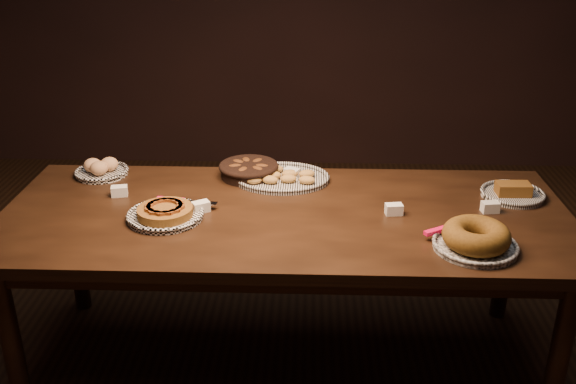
{
  "coord_description": "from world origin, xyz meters",
  "views": [
    {
      "loc": [
        0.1,
        -2.43,
        1.92
      ],
      "look_at": [
        0.01,
        0.05,
        0.82
      ],
      "focal_mm": 40.0,
      "sensor_mm": 36.0,
      "label": 1
    }
  ],
  "objects_px": {
    "buffet_table": "(285,228)",
    "apple_tart_plate": "(165,213)",
    "madeleine_platter": "(281,177)",
    "bundt_cake_plate": "(476,239)"
  },
  "relations": [
    {
      "from": "buffet_table",
      "to": "bundt_cake_plate",
      "type": "bearing_deg",
      "value": -22.01
    },
    {
      "from": "buffet_table",
      "to": "apple_tart_plate",
      "type": "relative_size",
      "value": 6.64
    },
    {
      "from": "apple_tart_plate",
      "to": "bundt_cake_plate",
      "type": "bearing_deg",
      "value": -8.19
    },
    {
      "from": "buffet_table",
      "to": "madeleine_platter",
      "type": "relative_size",
      "value": 5.43
    },
    {
      "from": "madeleine_platter",
      "to": "bundt_cake_plate",
      "type": "relative_size",
      "value": 1.22
    },
    {
      "from": "buffet_table",
      "to": "apple_tart_plate",
      "type": "height_order",
      "value": "apple_tart_plate"
    },
    {
      "from": "apple_tart_plate",
      "to": "buffet_table",
      "type": "bearing_deg",
      "value": 10.68
    },
    {
      "from": "buffet_table",
      "to": "madeleine_platter",
      "type": "distance_m",
      "value": 0.35
    },
    {
      "from": "buffet_table",
      "to": "bundt_cake_plate",
      "type": "height_order",
      "value": "bundt_cake_plate"
    },
    {
      "from": "apple_tart_plate",
      "to": "madeleine_platter",
      "type": "relative_size",
      "value": 0.82
    }
  ]
}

